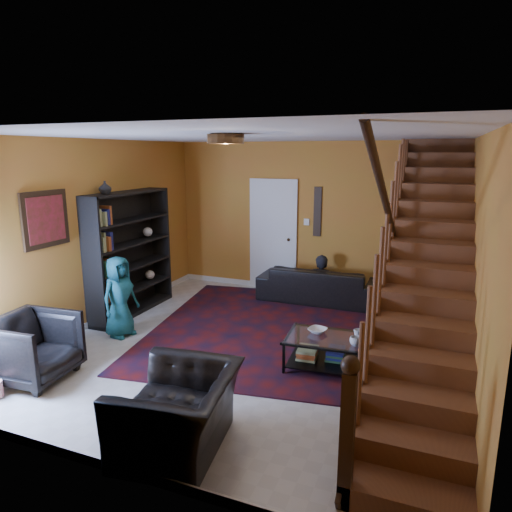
{
  "coord_description": "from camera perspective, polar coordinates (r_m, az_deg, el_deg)",
  "views": [
    {
      "loc": [
        2.17,
        -5.36,
        2.6
      ],
      "look_at": [
        -0.13,
        0.4,
        1.19
      ],
      "focal_mm": 32.0,
      "sensor_mm": 36.0,
      "label": 1
    }
  ],
  "objects": [
    {
      "name": "floor",
      "position": [
        6.34,
        -0.28,
        -11.39
      ],
      "size": [
        5.5,
        5.5,
        0.0
      ],
      "primitive_type": "plane",
      "color": "beige",
      "rests_on": "ground"
    },
    {
      "name": "room",
      "position": [
        7.97,
        -5.6,
        -5.91
      ],
      "size": [
        5.5,
        5.5,
        5.5
      ],
      "color": "#C2692B",
      "rests_on": "ground"
    },
    {
      "name": "staircase",
      "position": [
        5.49,
        20.69,
        -0.65
      ],
      "size": [
        0.95,
        5.02,
        3.18
      ],
      "color": "brown",
      "rests_on": "floor"
    },
    {
      "name": "bookshelf",
      "position": [
        7.69,
        -15.39,
        0.06
      ],
      "size": [
        0.35,
        1.8,
        2.0
      ],
      "color": "black",
      "rests_on": "floor"
    },
    {
      "name": "door",
      "position": [
        8.72,
        2.17,
        2.39
      ],
      "size": [
        0.82,
        0.05,
        2.05
      ],
      "primitive_type": "cube",
      "color": "silver",
      "rests_on": "floor"
    },
    {
      "name": "framed_picture",
      "position": [
        6.57,
        -24.84,
        4.19
      ],
      "size": [
        0.04,
        0.74,
        0.74
      ],
      "primitive_type": "cube",
      "color": "maroon",
      "rests_on": "room"
    },
    {
      "name": "wall_hanging",
      "position": [
        8.41,
        7.7,
        5.52
      ],
      "size": [
        0.14,
        0.03,
        0.9
      ],
      "primitive_type": "cube",
      "color": "black",
      "rests_on": "room"
    },
    {
      "name": "ceiling_fixture",
      "position": [
        5.05,
        -3.82,
        14.38
      ],
      "size": [
        0.4,
        0.4,
        0.1
      ],
      "primitive_type": "cylinder",
      "color": "#3F2814",
      "rests_on": "room"
    },
    {
      "name": "rug",
      "position": [
        6.96,
        1.91,
        -9.05
      ],
      "size": [
        3.96,
        4.37,
        0.02
      ],
      "primitive_type": "cube",
      "rotation": [
        0.0,
        0.0,
        0.15
      ],
      "color": "#4F0F0E",
      "rests_on": "floor"
    },
    {
      "name": "sofa",
      "position": [
        8.2,
        7.99,
        -3.51
      ],
      "size": [
        2.15,
        0.86,
        0.63
      ],
      "primitive_type": "imported",
      "rotation": [
        0.0,
        0.0,
        3.15
      ],
      "color": "black",
      "rests_on": "floor"
    },
    {
      "name": "armchair_left",
      "position": [
        5.97,
        -26.09,
        -10.28
      ],
      "size": [
        0.92,
        0.9,
        0.78
      ],
      "primitive_type": "imported",
      "rotation": [
        0.0,
        0.0,
        1.66
      ],
      "color": "black",
      "rests_on": "floor"
    },
    {
      "name": "armchair_right",
      "position": [
        4.32,
        -9.69,
        -18.72
      ],
      "size": [
        1.09,
        1.21,
        0.71
      ],
      "primitive_type": "imported",
      "rotation": [
        0.0,
        0.0,
        -1.43
      ],
      "color": "black",
      "rests_on": "floor"
    },
    {
      "name": "person_adult_a",
      "position": [
        8.28,
        8.08,
        -4.21
      ],
      "size": [
        0.47,
        0.31,
        1.29
      ],
      "primitive_type": "imported",
      "rotation": [
        0.0,
        0.0,
        3.13
      ],
      "color": "black",
      "rests_on": "sofa"
    },
    {
      "name": "person_adult_b",
      "position": [
        8.09,
        16.08,
        -4.64
      ],
      "size": [
        0.69,
        0.54,
        1.39
      ],
      "primitive_type": "imported",
      "rotation": [
        0.0,
        0.0,
        3.12
      ],
      "color": "black",
      "rests_on": "sofa"
    },
    {
      "name": "person_child",
      "position": [
        6.83,
        -16.7,
        -4.88
      ],
      "size": [
        0.48,
        0.64,
        1.18
      ],
      "primitive_type": "imported",
      "rotation": [
        0.0,
        0.0,
        1.37
      ],
      "color": "#1C5A6B",
      "rests_on": "armchair_left"
    },
    {
      "name": "coffee_table",
      "position": [
        5.69,
        9.75,
        -11.78
      ],
      "size": [
        1.18,
        0.75,
        0.43
      ],
      "rotation": [
        0.0,
        0.0,
        0.08
      ],
      "color": "black",
      "rests_on": "floor"
    },
    {
      "name": "cup_a",
      "position": [
        5.43,
        12.33,
        -10.38
      ],
      "size": [
        0.17,
        0.17,
        0.1
      ],
      "primitive_type": "imported",
      "rotation": [
        0.0,
        0.0,
        0.32
      ],
      "color": "#999999",
      "rests_on": "coffee_table"
    },
    {
      "name": "cup_b",
      "position": [
        5.67,
        12.61,
        -9.42
      ],
      "size": [
        0.12,
        0.12,
        0.1
      ],
      "primitive_type": "imported",
      "rotation": [
        0.0,
        0.0,
        0.21
      ],
      "color": "#999999",
      "rests_on": "coffee_table"
    },
    {
      "name": "bowl",
      "position": [
        5.73,
        7.7,
        -9.2
      ],
      "size": [
        0.27,
        0.27,
        0.05
      ],
      "primitive_type": "imported",
      "rotation": [
        0.0,
        0.0,
        -0.23
      ],
      "color": "#999999",
      "rests_on": "coffee_table"
    },
    {
      "name": "vase",
      "position": [
        7.14,
        -18.35,
        8.12
      ],
      "size": [
        0.18,
        0.18,
        0.19
      ],
      "primitive_type": "imported",
      "color": "#999999",
      "rests_on": "bookshelf"
    }
  ]
}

